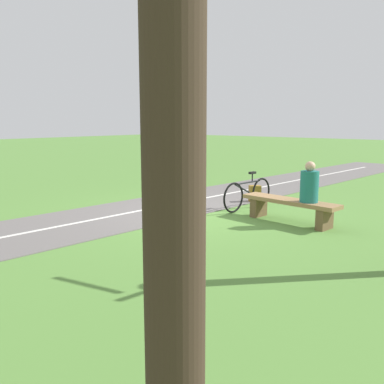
% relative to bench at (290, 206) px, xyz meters
% --- Properties ---
extents(ground_plane, '(80.00, 80.00, 0.00)m').
position_rel_bench_xyz_m(ground_plane, '(1.95, 0.57, -0.34)').
color(ground_plane, '#548438').
extents(bench, '(2.11, 0.66, 0.48)m').
position_rel_bench_xyz_m(bench, '(0.00, 0.00, 0.00)').
color(bench, '#937047').
rests_on(bench, ground_plane).
extents(person_seated, '(0.38, 0.38, 0.79)m').
position_rel_bench_xyz_m(person_seated, '(-0.42, 0.04, 0.48)').
color(person_seated, '#1E6B66').
rests_on(person_seated, bench).
extents(bicycle, '(0.17, 1.74, 0.87)m').
position_rel_bench_xyz_m(bicycle, '(1.35, -0.54, 0.02)').
color(bicycle, black).
rests_on(bicycle, ground_plane).
extents(backpack, '(0.34, 0.34, 0.42)m').
position_rel_bench_xyz_m(backpack, '(1.71, -1.42, -0.13)').
color(backpack, olive).
rests_on(backpack, ground_plane).
extents(tree_far_left, '(1.32, 1.31, 4.31)m').
position_rel_bench_xyz_m(tree_far_left, '(-2.60, 6.25, 1.58)').
color(tree_far_left, '#38281E').
rests_on(tree_far_left, ground_plane).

